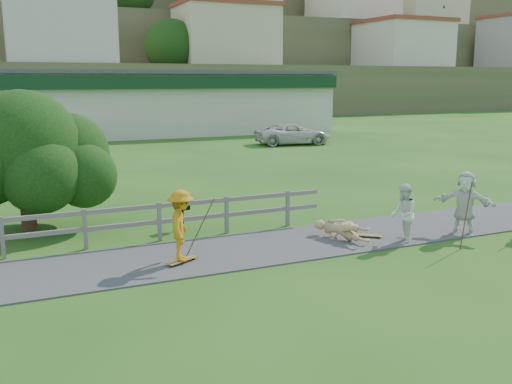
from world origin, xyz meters
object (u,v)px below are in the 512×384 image
Objects in this scene: tree at (26,177)px; skater_fallen at (341,230)px; spectator_d at (465,203)px; car_white at (293,134)px; bbq at (183,216)px; spectator_a at (403,214)px; car_silver at (54,136)px; skater_rider at (181,230)px.

skater_fallen is at bearing -31.38° from tree.
tree is (-11.47, 5.71, 0.67)m from spectator_d.
tree is at bearing 140.84° from car_white.
tree reaches higher than bbq.
spectator_a reaches higher than skater_fallen.
spectator_a reaches higher than car_silver.
tree is at bearing -151.34° from spectator_d.
spectator_d is at bearing -26.47° from tree.
spectator_a is 2.18m from spectator_d.
skater_fallen is 4.73m from bbq.
skater_fallen is 1.73m from spectator_a.
bbq is at bearing -23.86° from tree.
car_white is at bearing 129.62° from spectator_d.
skater_rider is at bearing -129.96° from spectator_d.
spectator_d is 0.40× the size of car_silver.
car_silver is 23.29m from bbq.
skater_fallen is 26.73m from car_silver.
skater_rider is 6.10m from spectator_a.
skater_rider reaches higher than bbq.
bbq is (-13.50, -18.63, -0.31)m from car_white.
skater_fallen is 0.33× the size of tree.
skater_rider is at bearing -171.43° from car_silver.
car_silver reaches higher than bbq.
car_white is 0.97× the size of tree.
skater_fallen is at bearing -161.38° from car_silver.
skater_rider is 0.94× the size of spectator_d.
car_white is (9.81, 21.59, 0.40)m from skater_fallen.
car_silver reaches higher than skater_fallen.
spectator_d reaches higher than spectator_a.
spectator_a is at bearing -31.55° from tree.
skater_rider is at bearing -120.87° from bbq.
car_white is (14.47, 21.75, -0.16)m from skater_rider.
skater_rider is at bearing 161.80° from skater_fallen.
car_white is at bearing -13.90° from skater_rider.
skater_fallen is (4.66, 0.16, -0.55)m from skater_rider.
car_white reaches higher than bbq.
spectator_a is at bearing -77.11° from skater_rider.
bbq is (1.65, -23.23, -0.36)m from car_silver.
skater_fallen is 0.94× the size of spectator_d.
car_white is at bearing 45.38° from skater_fallen.
car_silver is at bearing 21.22° from skater_rider.
spectator_a is 0.36× the size of car_silver.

